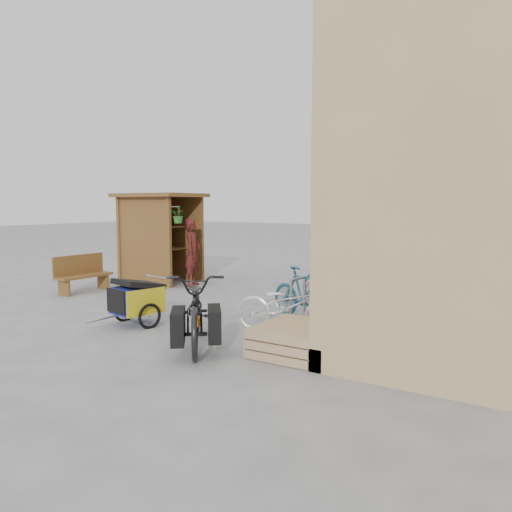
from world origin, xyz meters
The scene contains 17 objects.
ground centered at (0.00, 0.00, 0.00)m, with size 80.00×80.00×0.00m, color #99999B.
kiosk centered at (-3.28, 2.47, 1.55)m, with size 2.49×1.65×2.40m.
bike_rack centered at (2.30, 2.40, 0.52)m, with size 0.05×5.35×0.86m.
pallet_stack centered at (3.00, -1.40, 0.21)m, with size 1.00×1.20×0.40m.
bench centered at (-3.67, 0.26, 0.46)m, with size 0.44×1.43×0.90m.
shopping_carts centered at (3.00, 6.42, 0.65)m, with size 0.62×2.09×1.11m.
child_trailer centered at (-0.18, -1.37, 0.47)m, with size 0.92×1.47×0.85m.
cargo_bike centered at (1.59, -1.88, 0.57)m, with size 1.96×2.21×1.16m.
person_kiosk centered at (-2.03, 2.43, 0.87)m, with size 0.63×0.42×1.74m, color maroon.
bike_0 centered at (2.35, -0.45, 0.46)m, with size 0.61×1.74×0.91m, color white.
bike_1 centered at (2.17, 0.53, 0.48)m, with size 0.45×1.61×0.97m, color #1A5268.
bike_2 centered at (2.28, 1.70, 0.44)m, with size 0.58×1.68×0.88m, color pink.
bike_3 centered at (2.10, 2.04, 0.49)m, with size 0.47×1.65×0.99m, color #1A5268.
bike_4 centered at (2.14, 2.88, 0.48)m, with size 0.64×1.82×0.96m, color maroon.
bike_5 centered at (2.17, 3.17, 0.47)m, with size 0.45×1.58×0.95m, color silver.
bike_6 centered at (2.28, 4.05, 0.49)m, with size 0.66×1.88×0.99m, color black.
bike_7 centered at (2.38, 4.48, 0.54)m, with size 0.51×1.81×1.09m, color maroon.
Camera 1 is at (6.21, -7.55, 2.12)m, focal length 35.00 mm.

